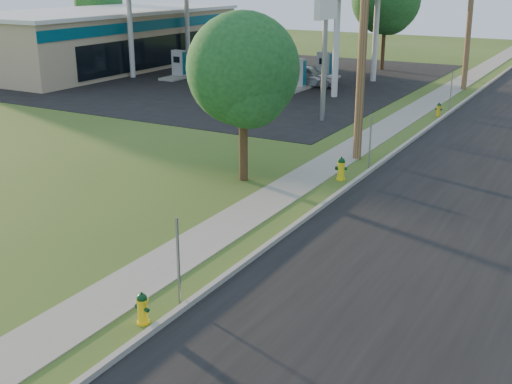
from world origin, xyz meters
The scene contains 22 objects.
road centered at (4.50, 10.00, 0.01)m, with size 8.00×120.00×0.02m, color black.
curb centered at (0.50, 10.00, 0.07)m, with size 0.15×120.00×0.15m, color gray.
sidewalk centered at (-1.25, 10.00, 0.01)m, with size 1.50×120.00×0.03m, color gray.
forecourt centered at (-16.00, 32.00, 0.01)m, with size 26.00×28.00×0.02m, color black.
utility_pole_mid centered at (-0.60, 17.00, 4.95)m, with size 1.40×0.32×9.80m.
utility_pole_far centered at (-0.60, 35.00, 4.80)m, with size 1.40×0.32×9.50m.
sign_post_near centered at (0.25, 4.20, 1.00)m, with size 0.05×0.04×2.00m, color gray.
sign_post_mid centered at (0.25, 16.00, 1.00)m, with size 0.05×0.04×2.00m, color gray.
sign_post_far centered at (0.25, 28.20, 1.00)m, with size 0.05×0.04×2.00m, color gray.
fuel_pump_nw centered at (-18.50, 30.00, 0.72)m, with size 1.20×3.20×1.90m.
fuel_pump_ne centered at (-9.50, 30.00, 0.72)m, with size 1.20×3.20×1.90m.
fuel_pump_sw centered at (-18.50, 34.00, 0.72)m, with size 1.20×3.20×1.90m.
fuel_pump_se centered at (-9.50, 34.00, 0.72)m, with size 1.20×3.20×1.90m.
convenience_store centered at (-26.98, 32.00, 2.13)m, with size 10.40×22.40×4.25m.
price_pylon centered at (-4.50, 22.50, 5.43)m, with size 0.34×2.04×6.85m.
tree_verge centered at (-2.96, 12.44, 3.68)m, with size 3.78×3.78×5.72m.
tree_lot centered at (-7.70, 40.72, 4.86)m, with size 4.98×4.98×7.55m.
tree_back centered at (-34.05, 39.39, 4.20)m, with size 4.30×4.30×6.52m.
hydrant_near centered at (0.09, 3.14, 0.35)m, with size 0.37×0.33×0.71m.
hydrant_mid centered at (-0.10, 14.16, 0.41)m, with size 0.43×0.38×0.83m.
hydrant_far centered at (0.13, 26.44, 0.34)m, with size 0.36×0.32×0.69m.
car_silver centered at (-9.50, 31.24, 0.68)m, with size 1.61×4.01×1.37m, color silver.
Camera 1 is at (7.82, -5.80, 6.82)m, focal length 45.00 mm.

